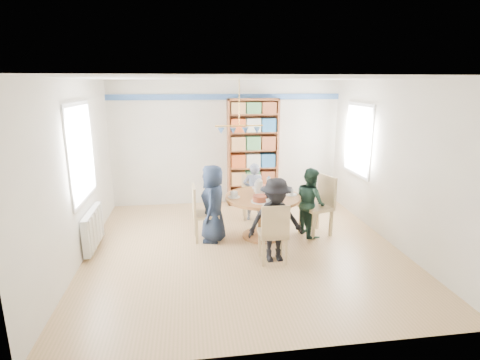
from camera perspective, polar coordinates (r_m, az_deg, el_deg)
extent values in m
plane|color=tan|center=(6.28, 0.51, -10.24)|extent=(5.00, 5.00, 0.00)
plane|color=white|center=(5.70, 0.58, 15.23)|extent=(5.00, 5.00, 0.00)
plane|color=white|center=(8.28, -2.02, 5.62)|extent=(5.00, 0.00, 5.00)
plane|color=white|center=(3.49, 6.66, -7.05)|extent=(5.00, 0.00, 5.00)
plane|color=white|center=(6.01, -23.74, 1.00)|extent=(0.00, 5.00, 5.00)
plane|color=white|center=(6.68, 22.29, 2.39)|extent=(0.00, 5.00, 5.00)
cube|color=#375D99|center=(8.17, -2.07, 12.55)|extent=(5.00, 0.02, 0.12)
cube|color=white|center=(6.25, -23.12, 3.87)|extent=(0.03, 1.32, 1.52)
cube|color=white|center=(6.24, -22.94, 3.88)|extent=(0.01, 1.20, 1.40)
cube|color=white|center=(7.77, 17.59, 5.86)|extent=(0.03, 1.12, 1.42)
cube|color=white|center=(7.76, 17.46, 5.86)|extent=(0.01, 1.00, 1.30)
cylinder|color=gold|center=(6.20, -0.13, 11.71)|extent=(0.01, 0.01, 0.75)
cylinder|color=gold|center=(6.23, -0.13, 8.27)|extent=(0.80, 0.02, 0.02)
cone|color=#3963A1|center=(6.21, -2.90, 7.48)|extent=(0.11, 0.11, 0.10)
cone|color=#3963A1|center=(6.23, -1.05, 7.52)|extent=(0.11, 0.11, 0.10)
cone|color=#3963A1|center=(6.26, 0.79, 7.55)|extent=(0.11, 0.11, 0.10)
cone|color=#3963A1|center=(6.29, 2.60, 7.57)|extent=(0.11, 0.11, 0.10)
cube|color=silver|center=(6.55, -21.49, -6.89)|extent=(0.10, 1.00, 0.60)
cube|color=silver|center=(6.18, -21.77, -8.22)|extent=(0.02, 0.06, 0.56)
cube|color=silver|center=(6.36, -21.36, -7.54)|extent=(0.02, 0.06, 0.56)
cube|color=silver|center=(6.54, -20.97, -6.89)|extent=(0.02, 0.06, 0.56)
cube|color=silver|center=(6.72, -20.61, -6.28)|extent=(0.02, 0.06, 0.56)
cube|color=silver|center=(6.90, -20.26, -5.70)|extent=(0.02, 0.06, 0.56)
cylinder|color=brown|center=(6.46, 3.49, -2.65)|extent=(1.30, 1.30, 0.05)
cylinder|color=brown|center=(6.58, 3.44, -5.77)|extent=(0.16, 0.16, 0.70)
cylinder|color=brown|center=(6.70, 3.40, -8.42)|extent=(0.70, 0.70, 0.04)
cube|color=tan|center=(6.46, -5.22, -5.19)|extent=(0.44, 0.44, 0.05)
cube|color=tan|center=(6.36, -7.01, -3.12)|extent=(0.06, 0.43, 0.51)
cube|color=tan|center=(6.40, -3.47, -7.64)|extent=(0.04, 0.04, 0.44)
cube|color=tan|center=(6.72, -3.83, -6.55)|extent=(0.04, 0.04, 0.44)
cube|color=tan|center=(6.37, -6.59, -7.82)|extent=(0.04, 0.04, 0.44)
cube|color=tan|center=(6.69, -6.80, -6.71)|extent=(0.04, 0.04, 0.44)
cube|color=tan|center=(6.76, 11.54, -4.12)|extent=(0.59, 0.59, 0.06)
cube|color=tan|center=(6.81, 13.08, -1.61)|extent=(0.19, 0.46, 0.56)
cube|color=tan|center=(6.88, 9.21, -5.99)|extent=(0.06, 0.06, 0.48)
cube|color=tan|center=(6.60, 11.12, -7.00)|extent=(0.06, 0.06, 0.48)
cube|color=tan|center=(7.10, 11.73, -5.47)|extent=(0.06, 0.06, 0.48)
cube|color=tan|center=(6.82, 13.68, -6.41)|extent=(0.06, 0.06, 0.48)
cube|color=tan|center=(7.44, 1.83, -2.87)|extent=(0.40, 0.40, 0.05)
cube|color=tan|center=(7.54, 1.71, -0.84)|extent=(0.38, 0.06, 0.45)
cube|color=tan|center=(7.35, 0.74, -4.84)|extent=(0.04, 0.04, 0.39)
cube|color=tan|center=(7.38, 3.14, -4.77)|extent=(0.04, 0.04, 0.39)
cube|color=tan|center=(7.64, 0.54, -4.08)|extent=(0.04, 0.04, 0.39)
cube|color=tan|center=(7.67, 2.85, -4.02)|extent=(0.04, 0.04, 0.39)
cube|color=tan|center=(5.69, 5.00, -8.11)|extent=(0.43, 0.43, 0.05)
cube|color=tan|center=(5.43, 5.45, -6.46)|extent=(0.42, 0.05, 0.49)
cube|color=tan|center=(5.97, 6.24, -9.46)|extent=(0.04, 0.04, 0.42)
cube|color=tan|center=(5.91, 3.01, -9.65)|extent=(0.04, 0.04, 0.42)
cube|color=tan|center=(5.67, 6.98, -10.82)|extent=(0.04, 0.04, 0.42)
cube|color=tan|center=(5.61, 3.58, -11.04)|extent=(0.04, 0.04, 0.42)
imported|color=#162032|center=(6.33, -4.14, -3.60)|extent=(0.53, 0.71, 1.33)
imported|color=#183126|center=(6.70, 10.66, -3.28)|extent=(0.56, 0.66, 1.22)
imported|color=gray|center=(7.33, 2.10, -1.80)|extent=(0.45, 0.33, 1.14)
imported|color=black|center=(5.63, 5.42, -6.14)|extent=(0.87, 0.54, 1.30)
cube|color=brown|center=(8.16, -1.74, 4.14)|extent=(0.04, 0.33, 2.32)
cube|color=brown|center=(8.34, 5.54, 4.31)|extent=(0.04, 0.33, 2.32)
cube|color=brown|center=(8.11, 2.01, 12.18)|extent=(1.11, 0.33, 0.04)
cube|color=brown|center=(8.51, 1.88, -3.26)|extent=(1.11, 0.33, 0.07)
cube|color=brown|center=(8.38, 1.76, 4.42)|extent=(1.11, 0.02, 2.32)
cube|color=brown|center=(8.39, 1.90, -0.60)|extent=(1.04, 0.31, 0.03)
cube|color=brown|center=(8.30, 1.92, 1.98)|extent=(1.04, 0.31, 0.03)
cube|color=brown|center=(8.22, 1.94, 4.61)|extent=(1.04, 0.31, 0.03)
cube|color=brown|center=(8.17, 1.97, 7.29)|extent=(1.04, 0.31, 0.03)
cube|color=brown|center=(8.13, 1.99, 10.00)|extent=(1.04, 0.31, 0.03)
cube|color=#AD441A|center=(8.38, -0.33, -2.26)|extent=(0.31, 0.24, 0.29)
cube|color=silver|center=(8.43, 1.91, -2.16)|extent=(0.31, 0.24, 0.29)
cube|color=#245785|center=(8.49, 4.12, -2.07)|extent=(0.31, 0.24, 0.29)
cube|color=tan|center=(8.28, -0.33, 0.33)|extent=(0.31, 0.24, 0.29)
cube|color=#467F49|center=(8.33, 1.93, 0.41)|extent=(0.31, 0.24, 0.29)
cube|color=brown|center=(8.39, 4.16, 0.48)|extent=(0.31, 0.24, 0.29)
cube|color=#AD441A|center=(8.19, -0.33, 2.95)|extent=(0.31, 0.24, 0.29)
cube|color=silver|center=(8.24, 1.96, 3.02)|extent=(0.31, 0.24, 0.29)
cube|color=#245785|center=(8.31, 4.21, 3.07)|extent=(0.31, 0.24, 0.29)
cube|color=tan|center=(8.13, -0.34, 5.63)|extent=(0.31, 0.24, 0.29)
cube|color=#467F49|center=(8.18, 1.98, 5.67)|extent=(0.31, 0.24, 0.29)
cube|color=brown|center=(8.24, 4.26, 5.71)|extent=(0.31, 0.24, 0.29)
cube|color=#AD441A|center=(8.08, -0.34, 8.34)|extent=(0.31, 0.24, 0.29)
cube|color=silver|center=(8.13, 2.00, 8.37)|extent=(0.31, 0.24, 0.29)
cube|color=#245785|center=(8.19, 4.31, 8.39)|extent=(0.31, 0.24, 0.29)
cube|color=tan|center=(8.04, -0.35, 10.92)|extent=(0.31, 0.24, 0.24)
cube|color=#467F49|center=(8.10, 2.03, 10.93)|extent=(0.31, 0.24, 0.24)
cube|color=brown|center=(8.16, 4.36, 10.93)|extent=(0.31, 0.24, 0.24)
cylinder|color=white|center=(6.48, 2.92, -1.20)|extent=(0.12, 0.12, 0.25)
sphere|color=white|center=(6.45, 2.93, -0.13)|extent=(0.09, 0.09, 0.09)
cylinder|color=silver|center=(6.55, 4.37, -0.86)|extent=(0.07, 0.07, 0.29)
cylinder|color=#3963A1|center=(6.51, 4.39, 0.46)|extent=(0.03, 0.03, 0.03)
cylinder|color=white|center=(6.73, 3.44, -1.66)|extent=(0.31, 0.31, 0.01)
cylinder|color=maroon|center=(6.72, 3.45, -1.23)|extent=(0.25, 0.25, 0.09)
cylinder|color=white|center=(6.14, 3.11, -3.27)|extent=(0.31, 0.31, 0.01)
cylinder|color=maroon|center=(6.12, 3.12, -2.79)|extent=(0.25, 0.25, 0.09)
cylinder|color=white|center=(6.37, -0.91, -2.58)|extent=(0.21, 0.21, 0.01)
imported|color=white|center=(6.36, -0.91, -2.19)|extent=(0.13, 0.13, 0.10)
cylinder|color=white|center=(6.56, 7.77, -2.21)|extent=(0.21, 0.21, 0.01)
imported|color=white|center=(6.55, 7.78, -1.84)|extent=(0.10, 0.10, 0.10)
cylinder|color=white|center=(6.92, 2.68, -1.21)|extent=(0.21, 0.21, 0.01)
imported|color=white|center=(6.91, 2.69, -0.85)|extent=(0.13, 0.13, 0.10)
cylinder|color=white|center=(5.99, 4.43, -3.77)|extent=(0.21, 0.21, 0.01)
imported|color=white|center=(5.97, 4.44, -3.38)|extent=(0.10, 0.10, 0.10)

